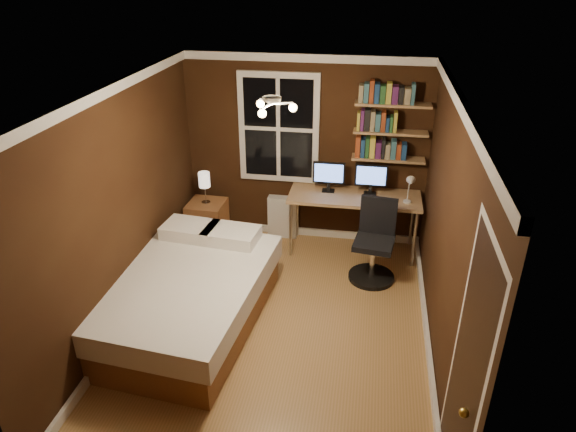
% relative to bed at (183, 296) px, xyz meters
% --- Properties ---
extents(floor, '(4.20, 4.20, 0.00)m').
position_rel_bed_xyz_m(floor, '(1.00, 0.07, -0.32)').
color(floor, olive).
rests_on(floor, ground).
extents(wall_back, '(3.20, 0.04, 2.50)m').
position_rel_bed_xyz_m(wall_back, '(1.00, 2.17, 0.93)').
color(wall_back, black).
rests_on(wall_back, ground).
extents(wall_left, '(0.04, 4.20, 2.50)m').
position_rel_bed_xyz_m(wall_left, '(-0.60, 0.07, 0.93)').
color(wall_left, black).
rests_on(wall_left, ground).
extents(wall_right, '(0.04, 4.20, 2.50)m').
position_rel_bed_xyz_m(wall_right, '(2.60, 0.07, 0.93)').
color(wall_right, black).
rests_on(wall_right, ground).
extents(ceiling, '(3.20, 4.20, 0.02)m').
position_rel_bed_xyz_m(ceiling, '(1.00, 0.07, 2.18)').
color(ceiling, white).
rests_on(ceiling, wall_back).
extents(window, '(1.06, 0.06, 1.46)m').
position_rel_bed_xyz_m(window, '(0.65, 2.14, 1.23)').
color(window, silver).
rests_on(window, wall_back).
extents(door, '(0.03, 0.82, 2.05)m').
position_rel_bed_xyz_m(door, '(2.59, -1.48, 0.71)').
color(door, black).
rests_on(door, ground).
extents(door_knob, '(0.06, 0.06, 0.06)m').
position_rel_bed_xyz_m(door_knob, '(2.55, -1.78, 0.68)').
color(door_knob, gold).
rests_on(door_knob, door).
extents(ceiling_fixture, '(0.44, 0.44, 0.18)m').
position_rel_bed_xyz_m(ceiling_fixture, '(1.00, -0.03, 2.08)').
color(ceiling_fixture, beige).
rests_on(ceiling_fixture, ceiling).
extents(bookshelf_lower, '(0.92, 0.22, 0.03)m').
position_rel_bed_xyz_m(bookshelf_lower, '(2.08, 2.05, 0.93)').
color(bookshelf_lower, '#9C704B').
rests_on(bookshelf_lower, wall_back).
extents(books_row_lower, '(0.60, 0.16, 0.23)m').
position_rel_bed_xyz_m(books_row_lower, '(2.08, 2.05, 1.06)').
color(books_row_lower, maroon).
rests_on(books_row_lower, bookshelf_lower).
extents(bookshelf_middle, '(0.92, 0.22, 0.03)m').
position_rel_bed_xyz_m(bookshelf_middle, '(2.08, 2.05, 1.28)').
color(bookshelf_middle, '#9C704B').
rests_on(bookshelf_middle, wall_back).
extents(books_row_middle, '(0.54, 0.16, 0.23)m').
position_rel_bed_xyz_m(books_row_middle, '(2.08, 2.05, 1.41)').
color(books_row_middle, navy).
rests_on(books_row_middle, bookshelf_middle).
extents(bookshelf_upper, '(0.92, 0.22, 0.03)m').
position_rel_bed_xyz_m(bookshelf_upper, '(2.08, 2.05, 1.63)').
color(bookshelf_upper, '#9C704B').
rests_on(bookshelf_upper, wall_back).
extents(books_row_upper, '(0.60, 0.16, 0.23)m').
position_rel_bed_xyz_m(books_row_upper, '(2.08, 2.05, 1.76)').
color(books_row_upper, '#235226').
rests_on(books_row_upper, bookshelf_upper).
extents(bed, '(1.79, 2.34, 0.75)m').
position_rel_bed_xyz_m(bed, '(0.00, 0.00, 0.00)').
color(bed, brown).
rests_on(bed, ground).
extents(nightstand, '(0.49, 0.49, 0.60)m').
position_rel_bed_xyz_m(nightstand, '(-0.28, 1.72, -0.02)').
color(nightstand, brown).
rests_on(nightstand, ground).
extents(bedside_lamp, '(0.15, 0.15, 0.44)m').
position_rel_bed_xyz_m(bedside_lamp, '(-0.28, 1.72, 0.49)').
color(bedside_lamp, '#F0E2CA').
rests_on(bedside_lamp, nightstand).
extents(radiator, '(0.40, 0.14, 0.60)m').
position_rel_bed_xyz_m(radiator, '(0.70, 2.06, -0.02)').
color(radiator, silver).
rests_on(radiator, ground).
extents(desk, '(1.69, 0.63, 0.80)m').
position_rel_bed_xyz_m(desk, '(1.69, 1.83, 0.42)').
color(desk, '#9C704B').
rests_on(desk, ground).
extents(monitor_left, '(0.41, 0.12, 0.40)m').
position_rel_bed_xyz_m(monitor_left, '(1.34, 1.92, 0.68)').
color(monitor_left, black).
rests_on(monitor_left, desk).
extents(monitor_right, '(0.41, 0.12, 0.40)m').
position_rel_bed_xyz_m(monitor_right, '(1.88, 1.92, 0.68)').
color(monitor_right, black).
rests_on(monitor_right, desk).
extents(desk_lamp, '(0.14, 0.32, 0.44)m').
position_rel_bed_xyz_m(desk_lamp, '(2.35, 1.66, 0.70)').
color(desk_lamp, silver).
rests_on(desk_lamp, desk).
extents(office_chair, '(0.56, 0.56, 1.01)m').
position_rel_bed_xyz_m(office_chair, '(1.98, 1.22, 0.07)').
color(office_chair, black).
rests_on(office_chair, ground).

